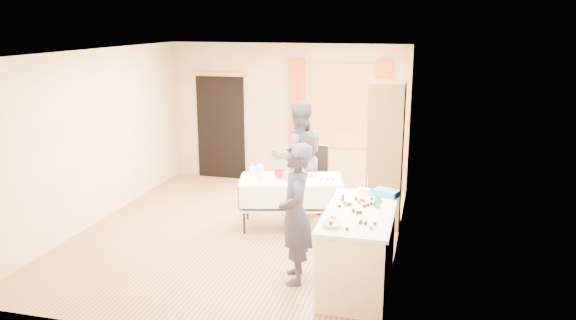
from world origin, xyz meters
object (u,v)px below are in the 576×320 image
(counter, at_px, (359,249))
(woman, at_px, (299,158))
(cabinet, at_px, (385,155))
(girl, at_px, (295,214))
(party_table, at_px, (291,198))
(chair, at_px, (312,188))

(counter, xyz_separation_m, woman, (-1.27, 2.32, 0.44))
(cabinet, xyz_separation_m, counter, (-0.10, -2.08, -0.62))
(cabinet, height_order, girl, cabinet)
(cabinet, distance_m, party_table, 1.53)
(counter, height_order, girl, girl)
(cabinet, height_order, chair, cabinet)
(girl, height_order, woman, woman)
(party_table, bearing_deg, girl, -88.07)
(counter, height_order, chair, chair)
(cabinet, height_order, counter, cabinet)
(counter, distance_m, chair, 2.88)
(party_table, bearing_deg, cabinet, 4.35)
(woman, bearing_deg, chair, -140.09)
(party_table, distance_m, woman, 0.81)
(chair, distance_m, girl, 2.79)
(chair, height_order, woman, woman)
(party_table, height_order, chair, chair)
(chair, bearing_deg, cabinet, -17.75)
(counter, distance_m, girl, 0.83)
(girl, xyz_separation_m, woman, (-0.53, 2.38, 0.06))
(party_table, bearing_deg, chair, 69.73)
(party_table, height_order, woman, woman)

